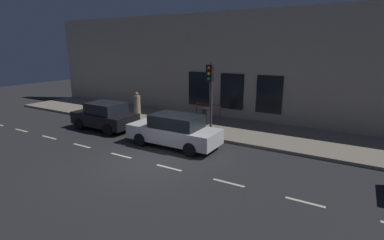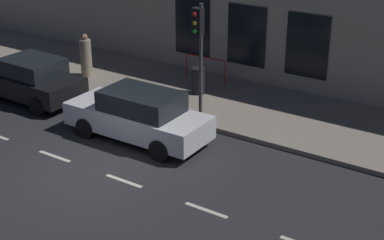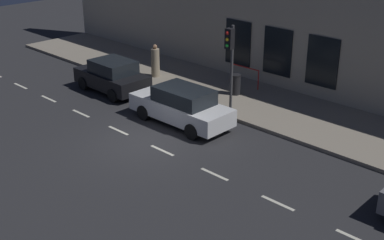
% 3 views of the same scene
% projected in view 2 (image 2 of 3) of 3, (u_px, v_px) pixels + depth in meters
% --- Properties ---
extents(ground_plane, '(60.00, 60.00, 0.00)m').
position_uv_depth(ground_plane, '(96.00, 171.00, 16.07)').
color(ground_plane, '#28282B').
extents(sidewalk, '(4.50, 32.00, 0.15)m').
position_uv_depth(sidewalk, '(215.00, 99.00, 20.81)').
color(sidewalk, gray).
rests_on(sidewalk, ground).
extents(lane_centre_line, '(0.12, 27.20, 0.01)m').
position_uv_depth(lane_centre_line, '(124.00, 181.00, 15.56)').
color(lane_centre_line, beige).
rests_on(lane_centre_line, ground).
extents(traffic_light, '(0.46, 0.32, 3.80)m').
position_uv_depth(traffic_light, '(199.00, 39.00, 17.74)').
color(traffic_light, '#424244').
rests_on(traffic_light, sidewalk).
extents(parked_car_0, '(1.85, 4.55, 1.58)m').
position_uv_depth(parked_car_0, '(139.00, 115.00, 17.63)').
color(parked_car_0, silver).
rests_on(parked_car_0, ground).
extents(parked_car_1, '(1.96, 3.87, 1.58)m').
position_uv_depth(parked_car_1, '(32.00, 80.00, 20.59)').
color(parked_car_1, black).
rests_on(parked_car_1, ground).
extents(pedestrian_0, '(0.52, 0.52, 1.68)m').
position_uv_depth(pedestrian_0, '(86.00, 57.00, 22.60)').
color(pedestrian_0, gray).
rests_on(pedestrian_0, sidewalk).
extents(trash_bin, '(0.50, 0.50, 0.96)m').
position_uv_depth(trash_bin, '(198.00, 81.00, 20.94)').
color(trash_bin, black).
rests_on(trash_bin, sidewalk).
extents(red_railing, '(0.05, 1.78, 0.97)m').
position_uv_depth(red_railing, '(205.00, 64.00, 22.03)').
color(red_railing, red).
rests_on(red_railing, sidewalk).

